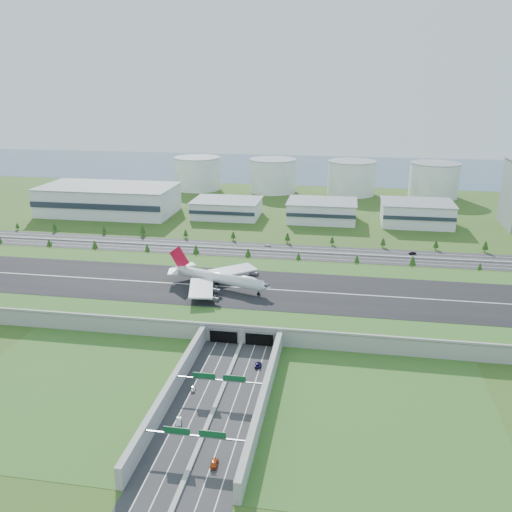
% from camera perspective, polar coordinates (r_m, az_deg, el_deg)
% --- Properties ---
extents(ground, '(1200.00, 1200.00, 0.00)m').
position_cam_1_polar(ground, '(302.34, 0.28, -4.90)').
color(ground, '#214616').
rests_on(ground, ground).
extents(airfield_deck, '(520.00, 100.00, 9.20)m').
position_cam_1_polar(airfield_deck, '(300.67, 0.28, -4.19)').
color(airfield_deck, gray).
rests_on(airfield_deck, ground).
extents(underpass_road, '(38.80, 120.40, 8.00)m').
position_cam_1_polar(underpass_road, '(214.24, -4.14, -14.37)').
color(underpass_road, '#28282B').
rests_on(underpass_road, ground).
extents(sign_gantry_near, '(38.70, 0.70, 9.80)m').
position_cam_1_polar(sign_gantry_near, '(215.99, -3.89, -12.96)').
color(sign_gantry_near, gray).
rests_on(sign_gantry_near, ground).
extents(sign_gantry_far, '(38.70, 0.70, 9.80)m').
position_cam_1_polar(sign_gantry_far, '(187.91, -6.46, -18.37)').
color(sign_gantry_far, gray).
rests_on(sign_gantry_far, ground).
extents(north_expressway, '(560.00, 36.00, 0.12)m').
position_cam_1_polar(north_expressway, '(390.62, 2.53, 0.50)').
color(north_expressway, '#28282B').
rests_on(north_expressway, ground).
extents(tree_row, '(507.66, 48.67, 8.37)m').
position_cam_1_polar(tree_row, '(388.29, 3.68, 1.09)').
color(tree_row, '#3D2819').
rests_on(tree_row, ground).
extents(hangar_west, '(120.00, 60.00, 25.00)m').
position_cam_1_polar(hangar_west, '(518.16, -15.24, 5.73)').
color(hangar_west, white).
rests_on(hangar_west, ground).
extents(hangar_mid_a, '(58.00, 42.00, 15.00)m').
position_cam_1_polar(hangar_mid_a, '(488.95, -3.08, 5.02)').
color(hangar_mid_a, white).
rests_on(hangar_mid_a, ground).
extents(hangar_mid_b, '(58.00, 42.00, 17.00)m').
position_cam_1_polar(hangar_mid_b, '(477.80, 6.95, 4.72)').
color(hangar_mid_b, white).
rests_on(hangar_mid_b, ground).
extents(hangar_mid_c, '(58.00, 42.00, 19.00)m').
position_cam_1_polar(hangar_mid_c, '(480.97, 16.54, 4.31)').
color(hangar_mid_c, white).
rests_on(hangar_mid_c, ground).
extents(fuel_tank_a, '(50.00, 50.00, 35.00)m').
position_cam_1_polar(fuel_tank_a, '(615.64, -6.18, 8.62)').
color(fuel_tank_a, silver).
rests_on(fuel_tank_a, ground).
extents(fuel_tank_b, '(50.00, 50.00, 35.00)m').
position_cam_1_polar(fuel_tank_b, '(598.53, 1.77, 8.45)').
color(fuel_tank_b, silver).
rests_on(fuel_tank_b, ground).
extents(fuel_tank_c, '(50.00, 50.00, 35.00)m').
position_cam_1_polar(fuel_tank_c, '(593.24, 10.02, 8.09)').
color(fuel_tank_c, silver).
rests_on(fuel_tank_c, ground).
extents(fuel_tank_d, '(50.00, 50.00, 35.00)m').
position_cam_1_polar(fuel_tank_d, '(600.05, 18.22, 7.58)').
color(fuel_tank_d, silver).
rests_on(fuel_tank_d, ground).
extents(bay_water, '(1200.00, 260.00, 0.06)m').
position_cam_1_polar(bay_water, '(765.10, 6.16, 9.16)').
color(bay_water, '#38506B').
rests_on(bay_water, ground).
extents(boeing_747, '(63.19, 58.75, 20.28)m').
position_cam_1_polar(boeing_747, '(300.18, -3.90, -2.29)').
color(boeing_747, white).
rests_on(boeing_747, airfield_deck).
extents(car_0, '(2.45, 4.42, 1.42)m').
position_cam_1_polar(car_0, '(223.69, -6.65, -13.70)').
color(car_0, silver).
rests_on(car_0, ground).
extents(car_1, '(2.92, 5.33, 1.66)m').
position_cam_1_polar(car_1, '(205.99, -8.14, -16.83)').
color(car_1, silver).
rests_on(car_1, ground).
extents(car_2, '(2.90, 5.72, 1.55)m').
position_cam_1_polar(car_2, '(238.52, 0.22, -11.37)').
color(car_2, '#100C3D').
rests_on(car_2, ground).
extents(car_3, '(2.60, 5.54, 1.56)m').
position_cam_1_polar(car_3, '(186.83, -4.42, -20.89)').
color(car_3, '#A4350F').
rests_on(car_3, ground).
extents(car_4, '(4.09, 2.33, 1.31)m').
position_cam_1_polar(car_4, '(437.88, -20.86, 1.36)').
color(car_4, '#4E4D52').
rests_on(car_4, ground).
extents(car_5, '(5.51, 3.63, 1.71)m').
position_cam_1_polar(car_5, '(398.68, 16.13, 0.29)').
color(car_5, black).
rests_on(car_5, ground).
extents(car_7, '(5.14, 3.48, 1.38)m').
position_cam_1_polar(car_7, '(401.90, 1.22, 1.14)').
color(car_7, white).
rests_on(car_7, ground).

